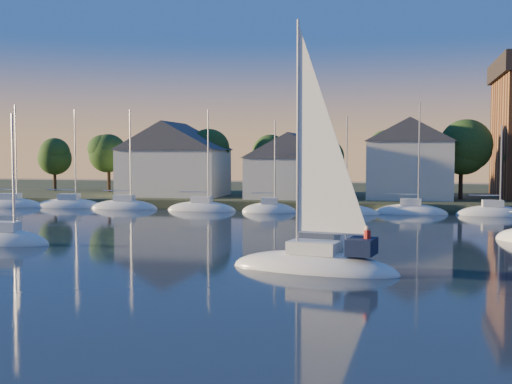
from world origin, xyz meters
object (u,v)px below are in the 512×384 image
(clubhouse_east, at_px, (409,158))
(drifting_sailboat_left, at_px, (6,243))
(clubhouse_centre, at_px, (293,165))
(hero_sailboat, at_px, (316,260))
(clubhouse_west, at_px, (174,158))

(clubhouse_east, bearing_deg, drifting_sailboat_left, -125.52)
(clubhouse_centre, bearing_deg, hero_sailboat, -78.71)
(clubhouse_centre, height_order, clubhouse_east, clubhouse_east)
(clubhouse_east, distance_m, drifting_sailboat_left, 49.38)
(clubhouse_west, distance_m, drifting_sailboat_left, 39.37)
(hero_sailboat, xyz_separation_m, drifting_sailboat_left, (-23.10, 5.24, -0.52))
(clubhouse_centre, distance_m, clubhouse_east, 14.17)
(clubhouse_east, height_order, drifting_sailboat_left, clubhouse_east)
(clubhouse_east, height_order, hero_sailboat, hero_sailboat)
(clubhouse_west, xyz_separation_m, drifting_sailboat_left, (1.51, -38.91, -5.84))
(clubhouse_east, relative_size, hero_sailboat, 0.70)
(clubhouse_centre, distance_m, hero_sailboat, 44.23)
(clubhouse_centre, bearing_deg, clubhouse_west, 176.42)
(hero_sailboat, bearing_deg, clubhouse_east, -86.19)
(clubhouse_centre, relative_size, clubhouse_east, 1.10)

